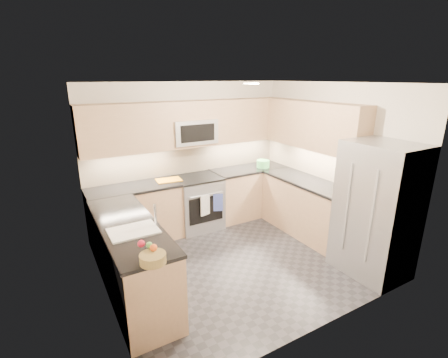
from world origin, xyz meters
TOP-DOWN VIEW (x-y plane):
  - floor at (0.00, 0.00)m, footprint 3.60×3.20m
  - ceiling at (0.00, 0.00)m, footprint 3.60×3.20m
  - wall_back at (0.00, 1.60)m, footprint 3.60×0.02m
  - wall_front at (0.00, -1.60)m, footprint 3.60×0.02m
  - wall_left at (-1.80, 0.00)m, footprint 0.02×3.20m
  - wall_right at (1.80, 0.00)m, footprint 0.02×3.20m
  - base_cab_back_left at (-1.09, 1.30)m, footprint 1.42×0.60m
  - base_cab_back_right at (1.09, 1.30)m, footprint 1.42×0.60m
  - base_cab_right at (1.50, 0.15)m, footprint 0.60×1.70m
  - base_cab_peninsula at (-1.50, 0.00)m, footprint 0.60×2.00m
  - countertop_back_left at (-1.09, 1.30)m, footprint 1.42×0.63m
  - countertop_back_right at (1.09, 1.30)m, footprint 1.42×0.63m
  - countertop_right at (1.50, 0.15)m, footprint 0.63×1.70m
  - countertop_peninsula at (-1.50, 0.00)m, footprint 0.63×2.00m
  - upper_cab_back at (0.00, 1.43)m, footprint 3.60×0.35m
  - upper_cab_right at (1.62, 0.28)m, footprint 0.35×1.95m
  - backsplash_back at (0.00, 1.60)m, footprint 3.60×0.01m
  - backsplash_right at (1.80, 0.45)m, footprint 0.01×2.30m
  - gas_range at (0.00, 1.28)m, footprint 0.76×0.65m
  - range_cooktop at (0.00, 1.28)m, footprint 0.76×0.65m
  - oven_door_glass at (0.00, 0.95)m, footprint 0.62×0.02m
  - oven_handle at (0.00, 0.93)m, footprint 0.60×0.02m
  - microwave at (0.00, 1.40)m, footprint 0.76×0.40m
  - microwave_door at (0.00, 1.20)m, footprint 0.60×0.01m
  - refrigerator at (1.45, -1.15)m, footprint 0.70×0.90m
  - fridge_handle_left at (1.08, -1.33)m, footprint 0.02×0.02m
  - fridge_handle_right at (1.08, -0.97)m, footprint 0.02×0.02m
  - sink_basin at (-1.50, -0.25)m, footprint 0.52×0.38m
  - faucet at (-1.24, -0.25)m, footprint 0.03×0.03m
  - utensil_bowl at (1.34, 1.20)m, footprint 0.29×0.29m
  - cutting_board at (-0.49, 1.32)m, footprint 0.43×0.32m
  - fruit_basket at (-1.51, -0.96)m, footprint 0.27×0.27m
  - fruit_apple at (-1.56, -0.77)m, footprint 0.07×0.07m
  - fruit_pear at (-1.50, -0.83)m, footprint 0.06×0.06m
  - dish_towel_check at (-0.04, 0.91)m, footprint 0.18×0.06m
  - dish_towel_blue at (0.21, 0.91)m, footprint 0.15×0.08m
  - fruit_orange at (-1.48, -0.90)m, footprint 0.07×0.07m

SIDE VIEW (x-z plane):
  - floor at x=0.00m, z-range 0.00..0.00m
  - base_cab_back_left at x=-1.09m, z-range 0.00..0.90m
  - base_cab_back_right at x=1.09m, z-range 0.00..0.90m
  - base_cab_right at x=1.50m, z-range 0.00..0.90m
  - base_cab_peninsula at x=-1.50m, z-range 0.00..0.90m
  - oven_door_glass at x=0.00m, z-range 0.22..0.68m
  - gas_range at x=0.00m, z-range 0.00..0.91m
  - dish_towel_check at x=-0.04m, z-range 0.37..0.73m
  - dish_towel_blue at x=0.21m, z-range 0.40..0.70m
  - oven_handle at x=0.00m, z-range 0.71..0.73m
  - sink_basin at x=-1.50m, z-range 0.80..0.96m
  - refrigerator at x=1.45m, z-range 0.00..1.80m
  - range_cooktop at x=0.00m, z-range 0.90..0.93m
  - countertop_back_left at x=-1.09m, z-range 0.90..0.94m
  - countertop_back_right at x=1.09m, z-range 0.90..0.94m
  - countertop_right at x=1.50m, z-range 0.90..0.94m
  - countertop_peninsula at x=-1.50m, z-range 0.90..0.94m
  - cutting_board at x=-0.49m, z-range 0.94..0.95m
  - fridge_handle_left at x=1.08m, z-range 0.35..1.55m
  - fridge_handle_right at x=1.08m, z-range 0.35..1.55m
  - fruit_basket at x=-1.51m, z-range 0.94..1.03m
  - utensil_bowl at x=1.34m, z-range 0.94..1.08m
  - fruit_orange at x=-1.48m, z-range 1.02..1.09m
  - fruit_apple at x=-1.56m, z-range 1.02..1.09m
  - fruit_pear at x=-1.50m, z-range 1.02..1.09m
  - faucet at x=-1.24m, z-range 0.94..1.22m
  - backsplash_back at x=0.00m, z-range 0.94..1.45m
  - backsplash_right at x=1.80m, z-range 0.94..1.45m
  - wall_back at x=0.00m, z-range 0.00..2.50m
  - wall_front at x=0.00m, z-range 0.00..2.50m
  - wall_left at x=-1.80m, z-range 0.00..2.50m
  - wall_right at x=1.80m, z-range 0.00..2.50m
  - microwave at x=0.00m, z-range 1.50..1.90m
  - microwave_door at x=0.00m, z-range 1.56..1.84m
  - upper_cab_back at x=0.00m, z-range 1.45..2.20m
  - upper_cab_right at x=1.62m, z-range 1.45..2.20m
  - ceiling at x=0.00m, z-range 2.49..2.51m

